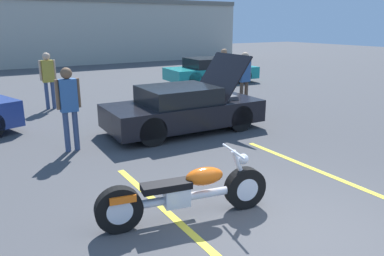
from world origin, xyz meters
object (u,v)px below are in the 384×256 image
at_px(parked_car_right_row, 211,71).
at_px(spectator_by_show_car, 244,75).
at_px(spectator_midground, 224,68).
at_px(spectator_far_lot, 48,75).
at_px(show_car_hood_open, 184,109).
at_px(motorcycle, 185,193).
at_px(spectator_near_motorcycle, 69,102).

distance_m(parked_car_right_row, spectator_by_show_car, 5.67).
relative_size(spectator_midground, spectator_far_lot, 0.98).
relative_size(show_car_hood_open, parked_car_right_row, 0.94).
bearing_deg(spectator_far_lot, spectator_midground, -9.22).
height_order(motorcycle, spectator_near_motorcycle, spectator_near_motorcycle).
distance_m(show_car_hood_open, spectator_near_motorcycle, 3.00).
bearing_deg(spectator_near_motorcycle, spectator_by_show_car, 13.02).
xyz_separation_m(motorcycle, spectator_midground, (6.15, 7.55, 0.69)).
bearing_deg(spectator_by_show_car, show_car_hood_open, -157.37).
xyz_separation_m(motorcycle, spectator_near_motorcycle, (-0.62, 3.91, 0.72)).
xyz_separation_m(show_car_hood_open, parked_car_right_row, (5.21, 6.45, -0.02)).
distance_m(motorcycle, spectator_by_show_car, 7.54).
xyz_separation_m(motorcycle, parked_car_right_row, (7.54, 10.48, 0.17)).
bearing_deg(show_car_hood_open, spectator_far_lot, 119.92).
relative_size(show_car_hood_open, spectator_far_lot, 2.22).
relative_size(parked_car_right_row, spectator_near_motorcycle, 2.37).
distance_m(show_car_hood_open, spectator_far_lot, 5.19).
bearing_deg(spectator_far_lot, show_car_hood_open, -61.52).
xyz_separation_m(show_car_hood_open, spectator_far_lot, (-2.46, 4.54, 0.52)).
relative_size(motorcycle, spectator_by_show_car, 1.38).
height_order(show_car_hood_open, spectator_far_lot, show_car_hood_open).
relative_size(motorcycle, show_car_hood_open, 0.62).
xyz_separation_m(motorcycle, spectator_far_lot, (-0.14, 8.57, 0.71)).
height_order(motorcycle, spectator_by_show_car, spectator_by_show_car).
height_order(spectator_by_show_car, spectator_midground, spectator_by_show_car).
height_order(spectator_by_show_car, spectator_far_lot, spectator_by_show_car).
xyz_separation_m(spectator_by_show_car, spectator_far_lot, (-5.47, 3.29, -0.01)).
height_order(motorcycle, parked_car_right_row, parked_car_right_row).
bearing_deg(parked_car_right_row, spectator_by_show_car, -108.77).
distance_m(spectator_near_motorcycle, spectator_midground, 7.69).
xyz_separation_m(show_car_hood_open, spectator_midground, (3.83, 3.52, 0.49)).
height_order(motorcycle, spectator_midground, spectator_midground).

